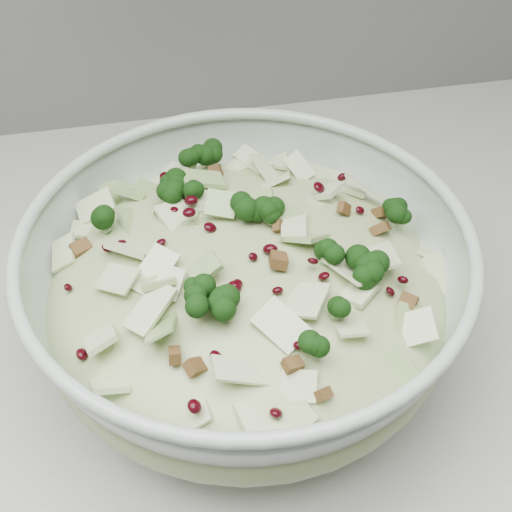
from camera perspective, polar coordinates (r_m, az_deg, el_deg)
The scene contains 3 objects.
counter at distance 1.12m, azimuth 16.62°, elevation -14.84°, with size 3.60×0.60×0.90m, color beige.
mixing_bowl at distance 0.56m, azimuth -0.78°, elevation -3.26°, with size 0.44×0.44×0.14m.
salad at distance 0.54m, azimuth -0.80°, elevation -1.69°, with size 0.37×0.37×0.14m.
Camera 1 is at (-0.41, 1.23, 1.38)m, focal length 50.00 mm.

